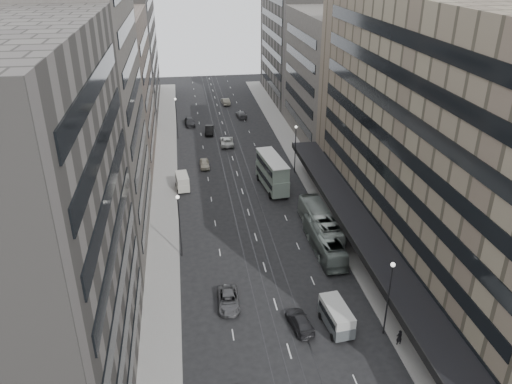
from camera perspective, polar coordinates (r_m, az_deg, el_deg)
ground at (r=53.83m, az=2.43°, el=-13.35°), size 220.00×220.00×0.00m
sidewalk_right at (r=87.80m, az=5.52°, el=3.03°), size 4.00×125.00×0.15m
sidewalk_left at (r=85.45m, az=-10.31°, el=2.05°), size 4.00×125.00×0.15m
department_store at (r=60.37m, az=21.71°, el=5.59°), size 19.20×60.00×30.00m
building_right_mid at (r=100.01m, az=9.23°, el=12.86°), size 15.00×28.00×24.00m
building_right_far at (r=128.01m, az=5.21°, el=16.81°), size 15.00×32.00×28.00m
building_left_a at (r=40.13m, az=-26.50°, el=-5.44°), size 15.00×28.00×30.00m
building_left_b at (r=63.56m, az=-20.40°, el=8.74°), size 15.00×26.00×34.00m
building_left_c at (r=90.41m, az=-17.01°, el=11.02°), size 15.00×28.00×25.00m
building_left_d at (r=122.19m, az=-15.24°, el=15.61°), size 15.00×38.00×28.00m
lamp_right_near at (r=49.45m, az=14.99°, el=-10.80°), size 0.44×0.44×8.32m
lamp_right_far at (r=83.14m, az=4.53°, el=5.53°), size 0.44×0.44×8.32m
lamp_left_near at (r=60.20m, az=-8.78°, el=-3.05°), size 0.44×0.44×8.32m
lamp_left_far at (r=100.08m, az=-9.11°, el=8.84°), size 0.44×0.44×8.32m
bus_near at (r=62.67m, az=7.83°, el=-5.61°), size 2.78×11.09×3.08m
bus_far at (r=66.31m, az=7.32°, el=-3.51°), size 3.15×12.33×3.42m
double_decker at (r=77.98m, az=1.86°, el=2.30°), size 3.88×9.84×5.25m
vw_microbus at (r=51.43m, az=9.17°, el=-13.80°), size 2.62×5.06×2.63m
panel_van at (r=78.98m, az=-8.41°, el=1.20°), size 2.30×4.19×2.54m
sedan_2 at (r=54.07m, az=-3.15°, el=-12.24°), size 2.45×4.98×1.36m
sedan_3 at (r=51.58m, az=5.05°, el=-14.53°), size 2.51×4.88×1.35m
sedan_4 at (r=87.02m, az=-5.89°, el=3.23°), size 1.64×4.04×1.37m
sedan_5 at (r=103.53m, az=-5.34°, el=7.07°), size 2.17×4.97×1.59m
sedan_6 at (r=97.08m, az=-3.35°, el=5.81°), size 2.75×5.49×1.49m
sedan_7 at (r=113.74m, az=-1.70°, el=8.86°), size 2.29×5.00×1.42m
sedan_8 at (r=109.20m, az=-7.59°, el=7.98°), size 2.36×4.99×1.65m
sedan_9 at (r=124.16m, az=-3.50°, el=10.31°), size 2.06×4.69×1.50m
pedestrian at (r=51.07m, az=16.05°, el=-15.68°), size 0.66×0.48×1.67m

